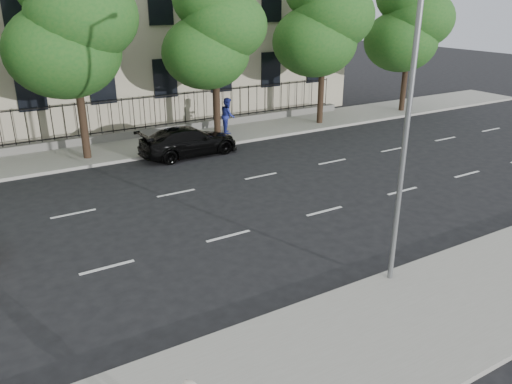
# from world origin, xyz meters

# --- Properties ---
(ground) EXTENTS (120.00, 120.00, 0.00)m
(ground) POSITION_xyz_m (0.00, 0.00, 0.00)
(ground) COLOR black
(ground) RESTS_ON ground
(near_sidewalk) EXTENTS (60.00, 4.00, 0.15)m
(near_sidewalk) POSITION_xyz_m (0.00, -4.00, 0.07)
(near_sidewalk) COLOR gray
(near_sidewalk) RESTS_ON ground
(far_sidewalk) EXTENTS (60.00, 4.00, 0.15)m
(far_sidewalk) POSITION_xyz_m (0.00, 14.00, 0.07)
(far_sidewalk) COLOR gray
(far_sidewalk) RESTS_ON ground
(lane_markings) EXTENTS (49.60, 4.62, 0.01)m
(lane_markings) POSITION_xyz_m (0.00, 4.75, 0.01)
(lane_markings) COLOR silver
(lane_markings) RESTS_ON ground
(iron_fence) EXTENTS (30.00, 0.50, 2.20)m
(iron_fence) POSITION_xyz_m (0.00, 15.70, 0.65)
(iron_fence) COLOR slate
(iron_fence) RESTS_ON far_sidewalk
(street_light) EXTENTS (0.25, 3.32, 8.05)m
(street_light) POSITION_xyz_m (2.50, -1.77, 5.15)
(street_light) COLOR slate
(street_light) RESTS_ON near_sidewalk
(tree_c) EXTENTS (5.89, 5.50, 9.80)m
(tree_c) POSITION_xyz_m (-1.96, 13.36, 6.41)
(tree_c) COLOR #382619
(tree_c) RESTS_ON far_sidewalk
(tree_d) EXTENTS (5.34, 4.94, 8.84)m
(tree_d) POSITION_xyz_m (5.04, 13.36, 5.84)
(tree_d) COLOR #382619
(tree_d) RESTS_ON far_sidewalk
(tree_e) EXTENTS (5.71, 5.31, 9.46)m
(tree_e) POSITION_xyz_m (12.04, 13.36, 6.20)
(tree_e) COLOR #382619
(tree_e) RESTS_ON far_sidewalk
(tree_f) EXTENTS (5.52, 5.12, 9.01)m
(tree_f) POSITION_xyz_m (19.04, 13.36, 5.88)
(tree_f) COLOR #382619
(tree_f) RESTS_ON far_sidewalk
(black_sedan) EXTENTS (5.06, 2.26, 1.44)m
(black_sedan) POSITION_xyz_m (2.56, 11.50, 0.72)
(black_sedan) COLOR black
(black_sedan) RESTS_ON ground
(pedestrian_far) EXTENTS (1.06, 1.18, 1.99)m
(pedestrian_far) POSITION_xyz_m (6.01, 13.90, 1.15)
(pedestrian_far) COLOR navy
(pedestrian_far) RESTS_ON far_sidewalk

